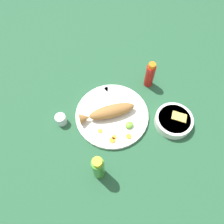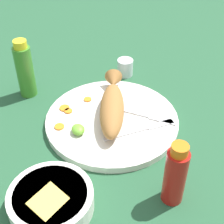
{
  "view_description": "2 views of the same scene",
  "coord_description": "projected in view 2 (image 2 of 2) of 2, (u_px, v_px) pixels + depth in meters",
  "views": [
    {
      "loc": [
        -0.29,
        -0.39,
        0.91
      ],
      "look_at": [
        0.0,
        0.0,
        0.04
      ],
      "focal_mm": 35.0,
      "sensor_mm": 36.0,
      "label": 1
    },
    {
      "loc": [
        0.64,
        -0.21,
        0.59
      ],
      "look_at": [
        0.0,
        0.0,
        0.04
      ],
      "focal_mm": 55.0,
      "sensor_mm": 36.0,
      "label": 2
    }
  ],
  "objects": [
    {
      "name": "ground_plane",
      "position": [
        112.0,
        123.0,
        0.89
      ],
      "size": [
        4.0,
        4.0,
        0.0
      ],
      "primitive_type": "plane",
      "color": "#235133"
    },
    {
      "name": "carrot_slice_far",
      "position": [
        65.0,
        108.0,
        0.91
      ],
      "size": [
        0.03,
        0.03,
        0.0
      ],
      "primitive_type": "cylinder",
      "color": "orange",
      "rests_on": "main_plate"
    },
    {
      "name": "guacamole_bowl",
      "position": [
        51.0,
        200.0,
        0.68
      ],
      "size": [
        0.17,
        0.17,
        0.06
      ],
      "color": "white",
      "rests_on": "ground_plane"
    },
    {
      "name": "carrot_slice_extra",
      "position": [
        59.0,
        127.0,
        0.85
      ],
      "size": [
        0.02,
        0.02,
        0.0
      ],
      "primitive_type": "cylinder",
      "color": "orange",
      "rests_on": "main_plate"
    },
    {
      "name": "lime_wedge_main",
      "position": [
        78.0,
        130.0,
        0.83
      ],
      "size": [
        0.04,
        0.03,
        0.02
      ],
      "primitive_type": "ellipsoid",
      "color": "#6BB233",
      "rests_on": "main_plate"
    },
    {
      "name": "fork_near",
      "position": [
        146.0,
        116.0,
        0.88
      ],
      "size": [
        0.13,
        0.15,
        0.0
      ],
      "rotation": [
        0.0,
        0.0,
        7.15
      ],
      "color": "silver",
      "rests_on": "main_plate"
    },
    {
      "name": "salt_cup",
      "position": [
        125.0,
        68.0,
        1.05
      ],
      "size": [
        0.05,
        0.05,
        0.05
      ],
      "color": "silver",
      "rests_on": "ground_plane"
    },
    {
      "name": "carrot_slice_mid",
      "position": [
        68.0,
        111.0,
        0.9
      ],
      "size": [
        0.02,
        0.02,
        0.0
      ],
      "primitive_type": "cylinder",
      "color": "orange",
      "rests_on": "main_plate"
    },
    {
      "name": "hot_sauce_bottle_green",
      "position": [
        25.0,
        70.0,
        0.94
      ],
      "size": [
        0.05,
        0.05,
        0.17
      ],
      "color": "#3D8428",
      "rests_on": "ground_plane"
    },
    {
      "name": "fried_fish",
      "position": [
        112.0,
        105.0,
        0.87
      ],
      "size": [
        0.26,
        0.14,
        0.06
      ],
      "rotation": [
        0.0,
        0.0,
        -0.35
      ],
      "color": "#996633",
      "rests_on": "main_plate"
    },
    {
      "name": "carrot_slice_near",
      "position": [
        88.0,
        99.0,
        0.94
      ],
      "size": [
        0.02,
        0.02,
        0.0
      ],
      "primitive_type": "cylinder",
      "color": "orange",
      "rests_on": "main_plate"
    },
    {
      "name": "fork_far",
      "position": [
        144.0,
        129.0,
        0.84
      ],
      "size": [
        0.02,
        0.19,
        0.0
      ],
      "rotation": [
        0.0,
        0.0,
        7.9
      ],
      "color": "silver",
      "rests_on": "main_plate"
    },
    {
      "name": "main_plate",
      "position": [
        112.0,
        121.0,
        0.88
      ],
      "size": [
        0.34,
        0.34,
        0.02
      ],
      "primitive_type": "cylinder",
      "color": "silver",
      "rests_on": "ground_plane"
    },
    {
      "name": "hot_sauce_bottle_red",
      "position": [
        175.0,
        175.0,
        0.66
      ],
      "size": [
        0.04,
        0.04,
        0.15
      ],
      "color": "#B21914",
      "rests_on": "ground_plane"
    }
  ]
}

